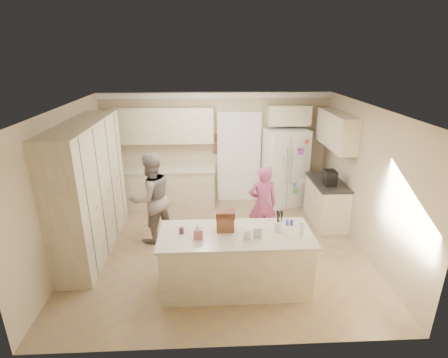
{
  "coord_description": "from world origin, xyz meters",
  "views": [
    {
      "loc": [
        -0.2,
        -5.65,
        3.47
      ],
      "look_at": [
        0.1,
        0.35,
        1.25
      ],
      "focal_mm": 28.0,
      "sensor_mm": 36.0,
      "label": 1
    }
  ],
  "objects_px": {
    "coffee_maker": "(330,178)",
    "utensil_crock": "(279,226)",
    "tissue_box": "(198,233)",
    "teen_boy": "(151,198)",
    "dollhouse_body": "(225,224)",
    "island_base": "(235,261)",
    "refrigerator": "(285,168)",
    "teen_girl": "(263,204)"
  },
  "relations": [
    {
      "from": "refrigerator",
      "to": "teen_boy",
      "type": "xyz_separation_m",
      "value": [
        -2.86,
        -1.59,
        -0.03
      ]
    },
    {
      "from": "utensil_crock",
      "to": "teen_girl",
      "type": "relative_size",
      "value": 0.1
    },
    {
      "from": "dollhouse_body",
      "to": "refrigerator",
      "type": "bearing_deg",
      "value": 62.57
    },
    {
      "from": "utensil_crock",
      "to": "teen_boy",
      "type": "distance_m",
      "value": 2.57
    },
    {
      "from": "dollhouse_body",
      "to": "teen_girl",
      "type": "relative_size",
      "value": 0.17
    },
    {
      "from": "refrigerator",
      "to": "teen_boy",
      "type": "height_order",
      "value": "refrigerator"
    },
    {
      "from": "refrigerator",
      "to": "teen_boy",
      "type": "bearing_deg",
      "value": -162.23
    },
    {
      "from": "coffee_maker",
      "to": "utensil_crock",
      "type": "height_order",
      "value": "coffee_maker"
    },
    {
      "from": "refrigerator",
      "to": "utensil_crock",
      "type": "relative_size",
      "value": 12.0
    },
    {
      "from": "coffee_maker",
      "to": "teen_girl",
      "type": "bearing_deg",
      "value": -161.65
    },
    {
      "from": "utensil_crock",
      "to": "teen_girl",
      "type": "xyz_separation_m",
      "value": [
        -0.02,
        1.38,
        -0.26
      ]
    },
    {
      "from": "refrigerator",
      "to": "dollhouse_body",
      "type": "relative_size",
      "value": 6.92
    },
    {
      "from": "coffee_maker",
      "to": "dollhouse_body",
      "type": "bearing_deg",
      "value": -140.71
    },
    {
      "from": "tissue_box",
      "to": "dollhouse_body",
      "type": "bearing_deg",
      "value": 26.57
    },
    {
      "from": "tissue_box",
      "to": "island_base",
      "type": "bearing_deg",
      "value": 10.3
    },
    {
      "from": "island_base",
      "to": "tissue_box",
      "type": "distance_m",
      "value": 0.79
    },
    {
      "from": "tissue_box",
      "to": "teen_boy",
      "type": "xyz_separation_m",
      "value": [
        -0.91,
        1.6,
        -0.12
      ]
    },
    {
      "from": "coffee_maker",
      "to": "teen_boy",
      "type": "distance_m",
      "value": 3.54
    },
    {
      "from": "teen_boy",
      "to": "tissue_box",
      "type": "bearing_deg",
      "value": 82.5
    },
    {
      "from": "island_base",
      "to": "utensil_crock",
      "type": "xyz_separation_m",
      "value": [
        0.65,
        0.05,
        0.56
      ]
    },
    {
      "from": "teen_boy",
      "to": "coffee_maker",
      "type": "bearing_deg",
      "value": 149.4
    },
    {
      "from": "refrigerator",
      "to": "teen_boy",
      "type": "distance_m",
      "value": 3.27
    },
    {
      "from": "refrigerator",
      "to": "dollhouse_body",
      "type": "xyz_separation_m",
      "value": [
        -1.55,
        -2.99,
        0.14
      ]
    },
    {
      "from": "utensil_crock",
      "to": "dollhouse_body",
      "type": "relative_size",
      "value": 0.58
    },
    {
      "from": "refrigerator",
      "to": "utensil_crock",
      "type": "bearing_deg",
      "value": -115.17
    },
    {
      "from": "coffee_maker",
      "to": "utensil_crock",
      "type": "distance_m",
      "value": 2.32
    },
    {
      "from": "utensil_crock",
      "to": "teen_girl",
      "type": "bearing_deg",
      "value": 90.87
    },
    {
      "from": "tissue_box",
      "to": "teen_boy",
      "type": "height_order",
      "value": "teen_boy"
    },
    {
      "from": "tissue_box",
      "to": "dollhouse_body",
      "type": "distance_m",
      "value": 0.45
    },
    {
      "from": "teen_boy",
      "to": "dollhouse_body",
      "type": "bearing_deg",
      "value": 95.95
    },
    {
      "from": "teen_girl",
      "to": "refrigerator",
      "type": "bearing_deg",
      "value": -117.65
    },
    {
      "from": "tissue_box",
      "to": "dollhouse_body",
      "type": "xyz_separation_m",
      "value": [
        0.4,
        0.2,
        0.04
      ]
    },
    {
      "from": "coffee_maker",
      "to": "teen_boy",
      "type": "height_order",
      "value": "teen_boy"
    },
    {
      "from": "island_base",
      "to": "teen_boy",
      "type": "bearing_deg",
      "value": 134.12
    },
    {
      "from": "coffee_maker",
      "to": "teen_girl",
      "type": "height_order",
      "value": "teen_girl"
    },
    {
      "from": "dollhouse_body",
      "to": "teen_boy",
      "type": "bearing_deg",
      "value": 132.98
    },
    {
      "from": "utensil_crock",
      "to": "island_base",
      "type": "bearing_deg",
      "value": -175.6
    },
    {
      "from": "island_base",
      "to": "teen_boy",
      "type": "relative_size",
      "value": 1.26
    },
    {
      "from": "tissue_box",
      "to": "refrigerator",
      "type": "bearing_deg",
      "value": 58.54
    },
    {
      "from": "coffee_maker",
      "to": "teen_boy",
      "type": "bearing_deg",
      "value": -173.57
    },
    {
      "from": "dollhouse_body",
      "to": "teen_boy",
      "type": "xyz_separation_m",
      "value": [
        -1.31,
        1.4,
        -0.16
      ]
    },
    {
      "from": "dollhouse_body",
      "to": "island_base",
      "type": "bearing_deg",
      "value": -33.69
    }
  ]
}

